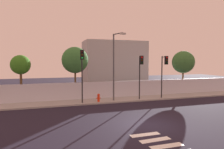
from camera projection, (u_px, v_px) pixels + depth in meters
ground_plane at (148, 125)px, 13.16m from camera, size 80.00×80.00×0.00m
sidewalk at (112, 100)px, 20.96m from camera, size 36.00×2.40×0.15m
perimeter_wall at (108, 89)px, 22.12m from camera, size 36.00×0.18×1.80m
traffic_light_left at (164, 68)px, 21.23m from camera, size 0.36×1.28×4.63m
traffic_light_center at (141, 68)px, 20.53m from camera, size 0.41×1.06×4.64m
traffic_light_right at (82, 65)px, 18.51m from camera, size 0.40×1.44×5.12m
street_lamp_curbside at (115, 62)px, 20.08m from camera, size 0.81×1.83×6.85m
fire_hydrant at (99, 97)px, 19.84m from camera, size 0.44×0.26×0.82m
roadside_tree_leftmost at (21, 65)px, 20.07m from camera, size 1.97×1.97×4.86m
roadside_tree_midleft at (75, 60)px, 21.67m from camera, size 2.90×2.90×5.80m
roadside_tree_midright at (183, 62)px, 25.88m from camera, size 2.90×2.90×5.56m
low_building_distant at (114, 63)px, 36.82m from camera, size 11.17×6.00×7.84m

